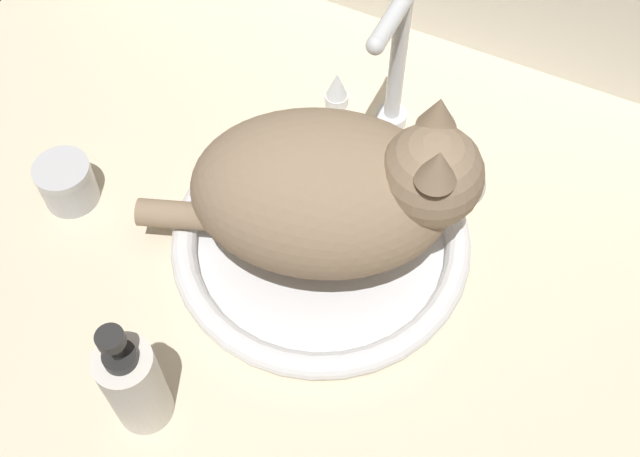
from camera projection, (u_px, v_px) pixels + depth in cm
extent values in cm
cube|color=beige|center=(293.00, 240.00, 95.20)|extent=(113.90, 76.64, 3.00)
torus|color=white|center=(320.00, 240.00, 91.70)|extent=(34.83, 34.83, 2.96)
cylinder|color=white|center=(320.00, 246.00, 92.69)|extent=(30.39, 30.39, 0.60)
cylinder|color=silver|center=(391.00, 118.00, 102.50)|extent=(4.00, 4.00, 1.90)
cylinder|color=silver|center=(398.00, 60.00, 93.81)|extent=(2.00, 2.00, 18.78)
cylinder|color=silver|center=(390.00, 21.00, 83.97)|extent=(2.00, 7.99, 2.00)
sphere|color=silver|center=(375.00, 45.00, 82.02)|extent=(2.10, 2.10, 2.10)
cylinder|color=silver|center=(337.00, 99.00, 104.47)|extent=(3.20, 3.20, 1.60)
cone|color=silver|center=(337.00, 85.00, 102.18)|extent=(2.88, 2.88, 3.86)
cylinder|color=silver|center=(448.00, 139.00, 100.77)|extent=(3.20, 3.20, 1.60)
cone|color=silver|center=(450.00, 125.00, 98.48)|extent=(2.88, 2.88, 3.86)
ellipsoid|color=#8C755B|center=(320.00, 194.00, 83.92)|extent=(33.10, 28.14, 15.56)
sphere|color=#8C755B|center=(431.00, 176.00, 79.46)|extent=(10.83, 10.83, 10.83)
cone|color=#8C755B|center=(438.00, 113.00, 76.32)|extent=(4.11, 4.11, 4.06)
cone|color=#8C755B|center=(438.00, 166.00, 72.81)|extent=(4.11, 4.11, 4.06)
ellipsoid|color=silver|center=(470.00, 185.00, 80.16)|extent=(4.64, 5.40, 3.46)
ellipsoid|color=silver|center=(412.00, 205.00, 84.08)|extent=(11.12, 12.82, 8.56)
cylinder|color=#8C755B|center=(186.00, 215.00, 89.87)|extent=(11.47, 6.88, 3.20)
cylinder|color=silver|center=(135.00, 386.00, 76.95)|extent=(5.76, 5.76, 12.56)
cylinder|color=black|center=(120.00, 357.00, 71.18)|extent=(3.17, 3.17, 1.20)
cylinder|color=black|center=(115.00, 348.00, 69.55)|extent=(1.15, 1.15, 2.66)
cylinder|color=black|center=(110.00, 339.00, 67.93)|extent=(2.59, 2.59, 1.20)
cylinder|color=#B2B5BA|center=(68.00, 185.00, 94.77)|extent=(6.59, 6.59, 4.93)
cylinder|color=silver|center=(61.00, 170.00, 92.28)|extent=(6.72, 6.72, 1.00)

